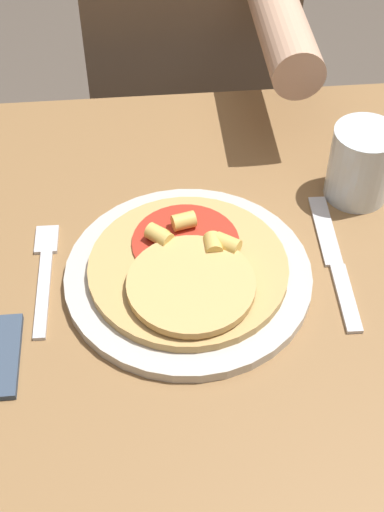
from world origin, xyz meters
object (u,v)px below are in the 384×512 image
at_px(dining_table, 192,365).
at_px(plate, 192,275).
at_px(pizza, 192,268).
at_px(knife, 335,262).
at_px(drinking_glass, 361,164).
at_px(fork, 45,271).
at_px(person_diner, 189,37).

distance_m(dining_table, plate, 0.13).
distance_m(pizza, knife, 0.18).
xyz_separation_m(plate, knife, (0.17, 0.01, -0.00)).
bearing_deg(knife, drinking_glass, 65.75).
relative_size(dining_table, drinking_glass, 11.21).
height_order(fork, knife, same).
distance_m(knife, person_diner, 0.62).
relative_size(plate, fork, 1.65).
distance_m(plate, person_diner, 0.62).
xyz_separation_m(dining_table, plate, (0.00, 0.05, 0.12)).
bearing_deg(dining_table, drinking_glass, 37.33).
height_order(dining_table, person_diner, person_diner).
xyz_separation_m(pizza, person_diner, (0.05, 0.62, -0.06)).
bearing_deg(dining_table, person_diner, 85.27).
bearing_deg(person_diner, fork, -110.84).
relative_size(plate, pizza, 1.24).
bearing_deg(plate, pizza, -89.70).
height_order(plate, pizza, pizza).
bearing_deg(person_diner, dining_table, -94.73).
relative_size(fork, knife, 0.80).
relative_size(dining_table, pizza, 4.82).
height_order(dining_table, fork, fork).
distance_m(knife, drinking_glass, 0.14).
bearing_deg(person_diner, knife, -78.50).
bearing_deg(pizza, fork, 169.72).
bearing_deg(pizza, plate, 90.30).
bearing_deg(pizza, knife, 4.58).
bearing_deg(person_diner, plate, -94.67).
distance_m(fork, drinking_glass, 0.42).
bearing_deg(person_diner, drinking_glass, -69.81).
height_order(knife, person_diner, person_diner).
bearing_deg(pizza, dining_table, -96.09).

